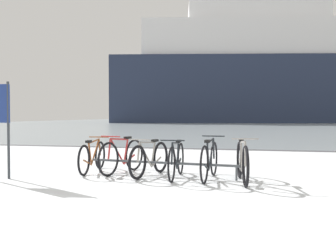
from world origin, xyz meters
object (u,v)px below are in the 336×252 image
object	(u,v)px
bicycle_1	(122,156)
ferry_ship	(260,74)
bicycle_5	(242,162)
bicycle_2	(150,159)
bicycle_0	(93,157)
bicycle_4	(209,160)
bicycle_3	(176,160)

from	to	relation	value
bicycle_1	ferry_ship	bearing A→B (deg)	86.76
bicycle_1	bicycle_5	size ratio (longest dim) A/B	0.95
bicycle_2	bicycle_0	bearing A→B (deg)	171.22
bicycle_0	bicycle_1	distance (m)	0.67
bicycle_4	bicycle_5	size ratio (longest dim) A/B	0.99
bicycle_2	bicycle_3	world-z (taller)	bicycle_3
bicycle_1	ferry_ship	xyz separation A→B (m)	(3.14, 55.59, 7.26)
bicycle_0	bicycle_4	world-z (taller)	bicycle_4
bicycle_0	ferry_ship	xyz separation A→B (m)	(3.82, 55.59, 7.29)
bicycle_3	ferry_ship	world-z (taller)	ferry_ship
bicycle_2	bicycle_5	size ratio (longest dim) A/B	0.96
bicycle_1	ferry_ship	distance (m)	56.15
bicycle_0	bicycle_3	world-z (taller)	bicycle_3
bicycle_3	ferry_ship	bearing A→B (deg)	88.08
bicycle_1	bicycle_2	distance (m)	0.71
bicycle_5	ferry_ship	bearing A→B (deg)	89.39
bicycle_0	bicycle_2	world-z (taller)	bicycle_2
bicycle_0	bicycle_1	size ratio (longest dim) A/B	1.01
bicycle_3	bicycle_5	size ratio (longest dim) A/B	0.99
bicycle_0	bicycle_5	size ratio (longest dim) A/B	0.96
bicycle_4	bicycle_2	bearing A→B (deg)	172.87
bicycle_4	ferry_ship	bearing A→B (deg)	88.75
bicycle_1	bicycle_4	world-z (taller)	bicycle_4
bicycle_2	bicycle_3	xyz separation A→B (m)	(0.59, -0.16, 0.01)
bicycle_2	bicycle_3	distance (m)	0.61
bicycle_1	ferry_ship	size ratio (longest dim) A/B	0.03
bicycle_5	ferry_ship	xyz separation A→B (m)	(0.59, 56.14, 7.26)
bicycle_2	bicycle_4	xyz separation A→B (m)	(1.24, -0.16, 0.02)
bicycle_0	bicycle_1	world-z (taller)	bicycle_1
bicycle_5	ferry_ship	world-z (taller)	ferry_ship
bicycle_2	ferry_ship	distance (m)	56.33
bicycle_5	bicycle_1	bearing A→B (deg)	167.84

